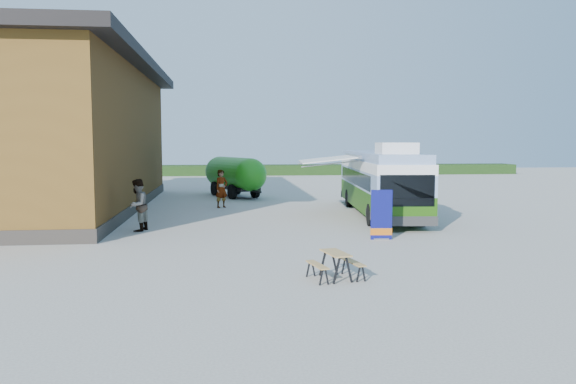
{
  "coord_description": "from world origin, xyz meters",
  "views": [
    {
      "loc": [
        -2.13,
        -19.1,
        3.42
      ],
      "look_at": [
        0.3,
        3.03,
        1.4
      ],
      "focal_mm": 35.0,
      "sensor_mm": 36.0,
      "label": 1
    }
  ],
  "objects": [
    {
      "name": "picnic_table",
      "position": [
        0.54,
        -5.63,
        0.51
      ],
      "size": [
        1.39,
        1.29,
        0.68
      ],
      "rotation": [
        0.0,
        0.0,
        0.21
      ],
      "color": "tan",
      "rests_on": "ground"
    },
    {
      "name": "barn",
      "position": [
        -10.5,
        10.0,
        3.59
      ],
      "size": [
        9.6,
        21.2,
        7.5
      ],
      "color": "brown",
      "rests_on": "ground"
    },
    {
      "name": "ground",
      "position": [
        0.0,
        0.0,
        0.0
      ],
      "size": [
        100.0,
        100.0,
        0.0
      ],
      "primitive_type": "plane",
      "color": "#BCB7AD",
      "rests_on": "ground"
    },
    {
      "name": "slurry_tanker",
      "position": [
        -1.64,
        15.62,
        1.4
      ],
      "size": [
        3.72,
        6.13,
        2.43
      ],
      "rotation": [
        0.0,
        0.0,
        0.42
      ],
      "color": "#22901A",
      "rests_on": "ground"
    },
    {
      "name": "person_a",
      "position": [
        -2.39,
        9.83,
        0.98
      ],
      "size": [
        0.86,
        0.8,
        1.96
      ],
      "primitive_type": "imported",
      "rotation": [
        0.0,
        0.0,
        0.62
      ],
      "color": "#999999",
      "rests_on": "ground"
    },
    {
      "name": "awning",
      "position": [
        2.63,
        6.13,
        2.45
      ],
      "size": [
        2.84,
        4.2,
        0.51
      ],
      "rotation": [
        0.0,
        0.0,
        -0.08
      ],
      "color": "white",
      "rests_on": "ground"
    },
    {
      "name": "person_b",
      "position": [
        -5.5,
        2.56,
        1.0
      ],
      "size": [
        0.99,
        1.14,
        1.99
      ],
      "primitive_type": "imported",
      "rotation": [
        0.0,
        0.0,
        -1.85
      ],
      "color": "#999999",
      "rests_on": "ground"
    },
    {
      "name": "banner",
      "position": [
        3.21,
        -0.26,
        0.71
      ],
      "size": [
        0.76,
        0.22,
        1.74
      ],
      "rotation": [
        0.0,
        0.0,
        -0.08
      ],
      "color": "#0C0F5D",
      "rests_on": "ground"
    },
    {
      "name": "hedge",
      "position": [
        8.0,
        38.0,
        0.5
      ],
      "size": [
        40.0,
        3.0,
        1.0
      ],
      "primitive_type": "cube",
      "color": "#264419",
      "rests_on": "ground"
    },
    {
      "name": "bus",
      "position": [
        4.97,
        6.3,
        1.61
      ],
      "size": [
        3.24,
        11.11,
        3.37
      ],
      "rotation": [
        0.0,
        0.0,
        -0.08
      ],
      "color": "#2E6010",
      "rests_on": "ground"
    }
  ]
}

